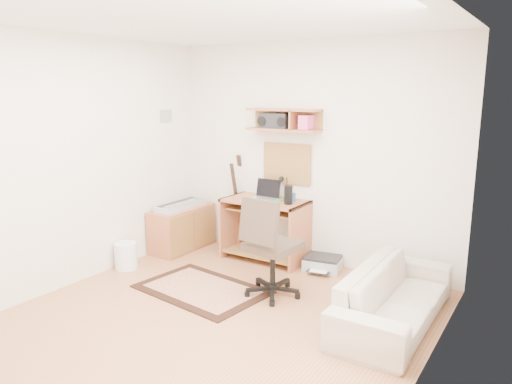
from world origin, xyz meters
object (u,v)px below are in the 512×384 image
Objects in this scene: task_chair at (273,246)px; printer at (323,263)px; desk at (265,230)px; cabinet at (182,228)px; sofa at (395,287)px.

task_chair is 2.52× the size of printer.
task_chair is at bearing -54.44° from desk.
desk is 0.81m from printer.
task_chair is 1.87m from cabinet.
desk is 0.59× the size of sofa.
desk is 1.16m from cabinet.
cabinet is 0.53× the size of sofa.
sofa is (1.83, -0.78, -0.04)m from desk.
sofa is at bearing -23.10° from desk.
cabinet is (-1.13, -0.23, -0.10)m from desk.
task_chair is 1.15× the size of cabinet.
sofa is at bearing -10.50° from cabinet.
task_chair reaches higher than printer.
sofa is (1.21, 0.08, -0.19)m from task_chair.
printer is 1.38m from sofa.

